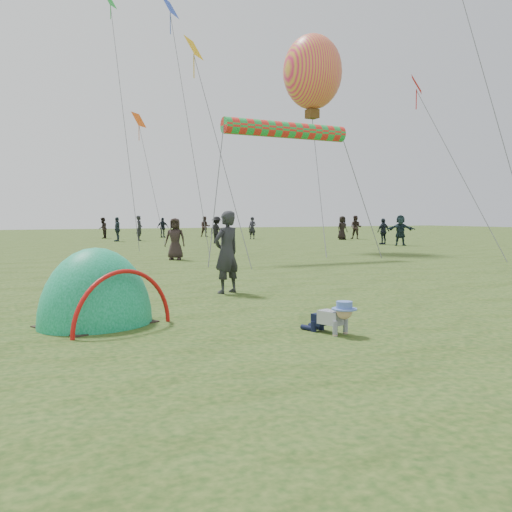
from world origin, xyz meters
name	(u,v)px	position (x,y,z in m)	size (l,w,h in m)	color
ground	(347,342)	(0.00, 0.00, 0.00)	(140.00, 140.00, 0.00)	#163610
crawling_toddler	(334,316)	(0.15, 0.54, 0.26)	(0.47, 0.67, 0.52)	black
popup_tent	(96,324)	(-2.82, 2.90, 0.00)	(1.92, 1.58, 2.48)	#037A33
standing_adult	(227,252)	(0.59, 5.31, 0.93)	(0.68, 0.45, 1.86)	#25252A
crowd_person_0	(252,228)	(14.66, 31.50, 0.83)	(0.60, 0.40, 1.65)	black
crowd_person_1	(103,228)	(5.02, 37.80, 0.80)	(0.78, 0.61, 1.61)	black
crowd_person_2	(383,231)	(18.06, 20.69, 0.80)	(0.93, 0.39, 1.59)	#1D232D
crowd_person_3	(217,230)	(9.61, 26.56, 0.85)	(1.10, 0.63, 1.70)	black
crowd_person_4	(342,228)	(19.97, 27.51, 0.86)	(0.84, 0.55, 1.72)	black
crowd_person_7	(356,227)	(21.54, 27.95, 0.88)	(0.85, 0.66, 1.75)	#312522
crowd_person_8	(163,228)	(9.68, 37.43, 0.79)	(0.93, 0.39, 1.59)	black
crowd_person_10	(175,239)	(2.84, 15.15, 0.83)	(0.81, 0.53, 1.66)	black
crowd_person_11	(400,230)	(18.20, 19.35, 0.90)	(1.66, 0.53, 1.79)	#1A2A32
crowd_person_12	(139,228)	(6.41, 32.66, 0.88)	(0.64, 0.42, 1.75)	black
crowd_person_13	(205,227)	(13.24, 37.25, 0.84)	(0.82, 0.64, 1.69)	#332320
crowd_person_14	(117,229)	(4.76, 32.22, 0.83)	(0.97, 0.40, 1.65)	#233138
balloon_kite	(312,76)	(11.30, 18.27, 8.74)	(2.98, 2.98, 4.17)	gold
rainbow_tube_kite	(286,130)	(6.92, 13.47, 5.15)	(0.64, 0.64, 5.42)	red
diamond_kite_0	(417,84)	(13.48, 13.19, 7.56)	(0.87, 0.87, 0.00)	red
diamond_kite_1	(194,48)	(3.67, 15.08, 8.32)	(0.93, 0.93, 0.00)	#FAB60C
diamond_kite_3	(110,1)	(3.06, 25.98, 13.52)	(0.76, 0.76, 0.00)	green
diamond_kite_7	(139,120)	(5.61, 29.63, 7.82)	(1.05, 1.05, 0.00)	#EE540B
diamond_kite_10	(170,7)	(5.28, 22.45, 12.46)	(1.09, 1.09, 0.00)	blue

